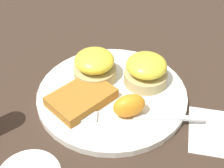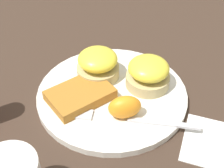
# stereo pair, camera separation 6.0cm
# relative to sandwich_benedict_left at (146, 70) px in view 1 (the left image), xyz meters

# --- Properties ---
(ground_plane) EXTENTS (1.10, 1.10, 0.00)m
(ground_plane) POSITION_rel_sandwich_benedict_left_xyz_m (0.06, -0.04, -0.04)
(ground_plane) COLOR #38281E
(plate) EXTENTS (0.30, 0.30, 0.01)m
(plate) POSITION_rel_sandwich_benedict_left_xyz_m (0.06, -0.04, -0.04)
(plate) COLOR silver
(plate) RESTS_ON ground_plane
(sandwich_benedict_left) EXTENTS (0.09, 0.09, 0.06)m
(sandwich_benedict_left) POSITION_rel_sandwich_benedict_left_xyz_m (0.00, 0.00, 0.00)
(sandwich_benedict_left) COLOR tan
(sandwich_benedict_left) RESTS_ON plate
(sandwich_benedict_right) EXTENTS (0.09, 0.09, 0.06)m
(sandwich_benedict_right) POSITION_rel_sandwich_benedict_left_xyz_m (0.04, -0.10, 0.00)
(sandwich_benedict_right) COLOR tan
(sandwich_benedict_right) RESTS_ON plate
(hashbrown_patty) EXTENTS (0.13, 0.11, 0.02)m
(hashbrown_patty) POSITION_rel_sandwich_benedict_left_xyz_m (0.11, -0.08, -0.02)
(hashbrown_patty) COLOR #A56A25
(hashbrown_patty) RESTS_ON plate
(orange_wedge) EXTENTS (0.07, 0.07, 0.04)m
(orange_wedge) POSITION_rel_sandwich_benedict_left_xyz_m (0.10, 0.02, -0.01)
(orange_wedge) COLOR orange
(orange_wedge) RESTS_ON plate
(fork) EXTENTS (0.14, 0.22, 0.00)m
(fork) POSITION_rel_sandwich_benedict_left_xyz_m (0.11, 0.02, -0.03)
(fork) COLOR silver
(fork) RESTS_ON plate
(napkin) EXTENTS (0.14, 0.14, 0.00)m
(napkin) POSITION_rel_sandwich_benedict_left_xyz_m (0.04, 0.17, -0.04)
(napkin) COLOR white
(napkin) RESTS_ON ground_plane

